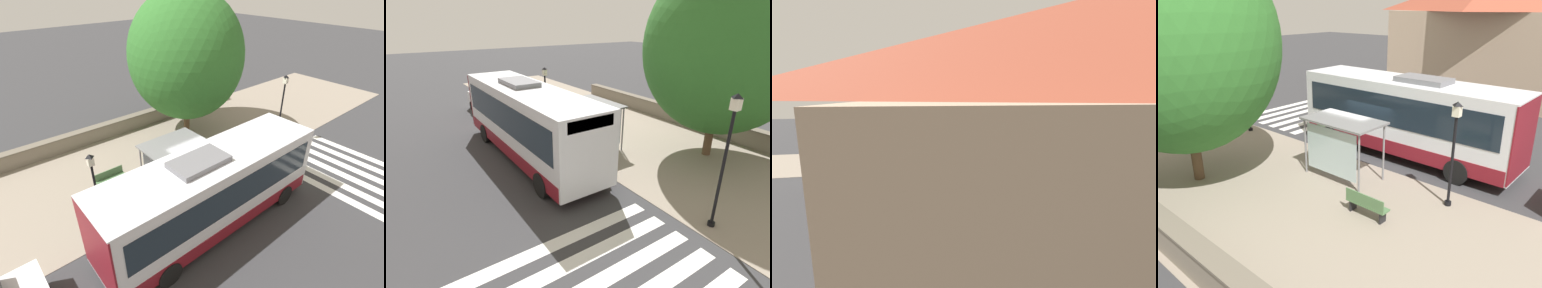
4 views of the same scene
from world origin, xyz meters
TOP-DOWN VIEW (x-y plane):
  - ground_plane at (0.00, 0.00)m, footprint 120.00×120.00m
  - sidewalk_plaza at (-4.50, 0.00)m, footprint 9.00×44.00m
  - stone_wall at (-8.55, 0.00)m, footprint 0.60×20.00m
  - bus at (1.97, -1.19)m, footprint 2.70×10.29m
  - bus_shelter at (-1.77, -0.60)m, footprint 1.80×3.15m
  - pedestrian at (0.35, 2.66)m, footprint 0.34×0.22m
  - bench at (-3.48, -3.28)m, footprint 0.40×1.55m
  - street_lamp_near at (-0.69, 7.23)m, footprint 0.28×0.28m
  - street_lamp_far at (-1.00, -4.95)m, footprint 0.28×0.28m
  - shade_tree at (-5.64, 3.62)m, footprint 7.24×7.24m
  - parked_car_behind_bus at (1.16, -9.96)m, footprint 1.87×4.25m

SIDE VIEW (x-z plane):
  - ground_plane at x=0.00m, z-range 0.00..0.00m
  - sidewalk_plaza at x=-4.50m, z-range 0.00..0.02m
  - bench at x=-3.48m, z-range 0.03..0.91m
  - stone_wall at x=-8.55m, z-range 0.01..1.03m
  - pedestrian at x=0.35m, z-range 0.13..1.72m
  - parked_car_behind_bus at x=1.16m, z-range -0.03..1.92m
  - bus at x=1.97m, z-range 0.06..3.79m
  - bus_shelter at x=-1.77m, z-range 0.82..3.23m
  - street_lamp_far at x=-1.00m, z-range 0.37..4.10m
  - street_lamp_near at x=-0.69m, z-range 0.41..4.94m
  - shade_tree at x=-5.64m, z-range 0.65..9.93m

